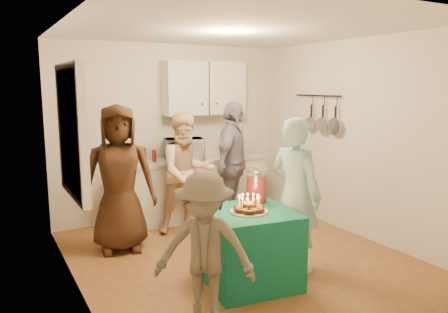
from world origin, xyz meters
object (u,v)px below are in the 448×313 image
microwave (184,149)px  woman_back_center (187,173)px  man_birthday (295,195)px  woman_back_left (119,179)px  party_table (249,247)px  child_near_left (205,250)px  counter (192,190)px  punch_jar (256,186)px  woman_back_right (233,164)px

microwave → woman_back_center: 0.64m
man_birthday → woman_back_left: (-1.49, 1.48, 0.05)m
microwave → man_birthday: 2.30m
microwave → party_table: bearing=-84.1°
child_near_left → woman_back_center: bearing=105.5°
counter → microwave: 0.65m
party_table → punch_jar: punch_jar is taller
counter → woman_back_right: 0.83m
party_table → woman_back_left: 1.84m
microwave → child_near_left: bearing=-97.0°
party_table → woman_back_left: woman_back_left is taller
counter → woman_back_left: size_ratio=1.23×
child_near_left → woman_back_right: bearing=91.3°
woman_back_right → punch_jar: bearing=-153.7°
woman_back_center → woman_back_right: 0.71m
punch_jar → woman_back_right: size_ratio=0.19×
counter → woman_back_right: woman_back_right is taller
woman_back_right → counter: bearing=80.4°
microwave → child_near_left: size_ratio=0.43×
punch_jar → microwave: bearing=87.6°
woman_back_center → woman_back_right: bearing=1.9°
woman_back_left → woman_back_right: (1.70, 0.21, -0.00)m
counter → party_table: bearing=-101.1°
microwave → woman_back_center: size_ratio=0.34×
party_table → man_birthday: size_ratio=0.51×
counter → woman_back_right: (0.37, -0.58, 0.46)m
man_birthday → woman_back_right: (0.21, 1.69, 0.05)m
woman_back_left → woman_back_center: 1.03m
woman_back_left → child_near_left: size_ratio=1.36×
counter → woman_back_left: (-1.33, -0.79, 0.46)m
woman_back_left → woman_back_right: size_ratio=1.00×
woman_back_right → woman_back_center: bearing=135.1°
punch_jar → child_near_left: (-0.99, -0.72, -0.28)m
party_table → woman_back_right: woman_back_right is taller
punch_jar → woman_back_center: bearing=94.6°
woman_back_right → woman_back_left: bearing=144.5°
microwave → child_near_left: (-1.07, -2.80, -0.41)m
counter → woman_back_right: size_ratio=1.24×
woman_back_left → punch_jar: bearing=-36.6°
counter → man_birthday: bearing=-85.9°
party_table → punch_jar: size_ratio=2.50×
counter → man_birthday: size_ratio=1.31×
punch_jar → man_birthday: bearing=-27.9°
party_table → man_birthday: 0.77m
party_table → woman_back_right: (0.83, 1.75, 0.51)m
woman_back_center → woman_back_right: woman_back_right is taller
counter → man_birthday: man_birthday is taller
child_near_left → party_table: bearing=69.0°
woman_back_left → child_near_left: (0.14, -2.01, -0.24)m
punch_jar → child_near_left: 1.25m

